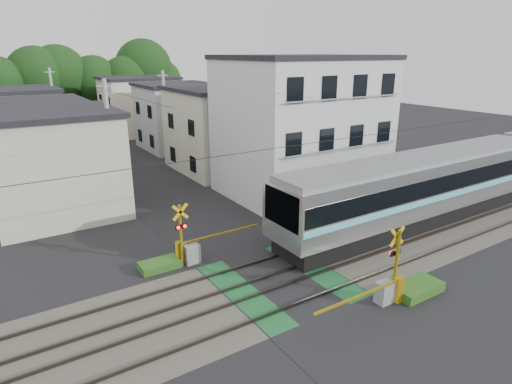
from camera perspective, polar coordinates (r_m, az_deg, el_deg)
ground at (r=19.02m, az=3.21°, el=-11.74°), size 120.00×120.00×0.00m
track_bed at (r=19.00m, az=3.21°, el=-11.64°), size 120.00×120.00×0.14m
crossing_signal_near at (r=17.95m, az=17.19°, el=-11.96°), size 4.74×0.65×3.09m
crossing_signal_far at (r=20.38m, az=-8.84°, el=-7.52°), size 4.74×0.65×3.09m
apartment_block at (r=29.59m, az=6.04°, el=8.71°), size 10.20×8.36×9.30m
houses_row at (r=40.95m, az=-18.32°, el=8.53°), size 22.07×31.35×6.80m
tree_hill at (r=62.34m, az=-24.64°, el=12.82°), size 40.00×12.10×11.29m
catenary at (r=21.43m, az=16.48°, el=1.77°), size 60.00×5.04×7.00m
utility_poles at (r=37.72m, az=-19.20°, el=8.97°), size 7.90×42.00×8.00m
pedestrian at (r=41.33m, az=-17.42°, el=5.31°), size 0.73×0.63×1.70m
weed_patches at (r=19.83m, az=7.56°, el=-9.94°), size 10.25×8.80×0.40m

